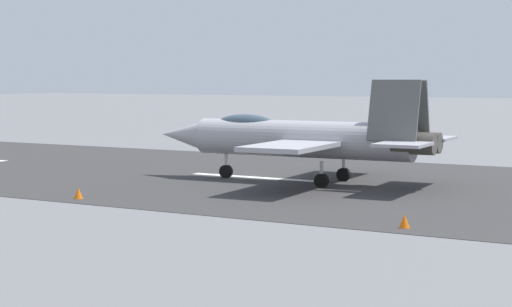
% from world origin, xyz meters
% --- Properties ---
extents(ground_plane, '(400.00, 400.00, 0.00)m').
position_xyz_m(ground_plane, '(0.00, 0.00, 0.00)').
color(ground_plane, slate).
extents(runway_strip, '(240.00, 26.00, 0.02)m').
position_xyz_m(runway_strip, '(-0.02, 0.00, 0.01)').
color(runway_strip, '#353434').
rests_on(runway_strip, ground).
extents(fighter_jet, '(16.97, 13.44, 5.68)m').
position_xyz_m(fighter_jet, '(-3.15, 0.75, 2.48)').
color(fighter_jet, '#A6A3AB').
rests_on(fighter_jet, ground).
extents(marker_cone_near, '(0.44, 0.44, 0.55)m').
position_xyz_m(marker_cone_near, '(-13.04, 11.75, 0.28)').
color(marker_cone_near, orange).
rests_on(marker_cone_near, ground).
extents(marker_cone_mid, '(0.44, 0.44, 0.55)m').
position_xyz_m(marker_cone_mid, '(3.25, 11.75, 0.28)').
color(marker_cone_mid, orange).
rests_on(marker_cone_mid, ground).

